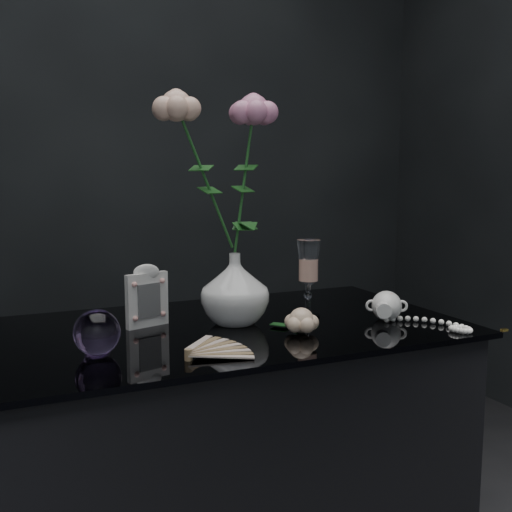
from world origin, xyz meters
name	(u,v)px	position (x,y,z in m)	size (l,w,h in m)	color
table	(223,489)	(0.00, 0.05, 0.38)	(1.05, 0.58, 0.76)	black
vase	(235,289)	(0.04, 0.06, 0.84)	(0.15, 0.15, 0.16)	white
wine_glass	(308,279)	(0.22, 0.05, 0.85)	(0.06, 0.06, 0.18)	white
picture_frame	(147,295)	(-0.15, 0.11, 0.83)	(0.10, 0.08, 0.14)	silver
paperweight	(97,332)	(-0.28, -0.06, 0.80)	(0.09, 0.09, 0.09)	#9773BA
paper_fan	(188,354)	(-0.14, -0.16, 0.77)	(0.24, 0.19, 0.02)	beige
loose_rose	(301,321)	(0.13, -0.07, 0.79)	(0.12, 0.16, 0.05)	#FFCBA4
pearl_jar	(387,304)	(0.37, -0.05, 0.80)	(0.24, 0.25, 0.07)	white
roses	(222,162)	(0.01, 0.05, 1.12)	(0.27, 0.13, 0.40)	beige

